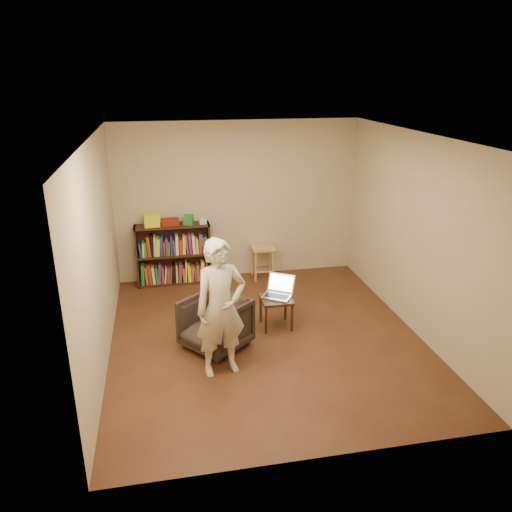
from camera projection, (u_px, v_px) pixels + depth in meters
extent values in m
plane|color=#472116|center=(266.00, 337.00, 6.60)|extent=(4.50, 4.50, 0.00)
plane|color=white|center=(267.00, 137.00, 5.70)|extent=(4.50, 4.50, 0.00)
plane|color=#C0B591|center=(238.00, 201.00, 8.22)|extent=(4.00, 0.00, 4.00)
plane|color=#C0B591|center=(98.00, 255.00, 5.79)|extent=(0.00, 4.50, 4.50)
plane|color=#C0B591|center=(416.00, 235.00, 6.51)|extent=(0.00, 4.50, 4.50)
cube|color=black|center=(137.00, 257.00, 8.04)|extent=(0.03, 0.30, 1.00)
cube|color=black|center=(209.00, 252.00, 8.25)|extent=(0.03, 0.30, 1.00)
cube|color=black|center=(173.00, 251.00, 8.28)|extent=(1.20, 0.02, 1.00)
cube|color=black|center=(175.00, 282.00, 8.31)|extent=(1.20, 0.30, 0.03)
cube|color=black|center=(174.00, 254.00, 8.15)|extent=(1.14, 0.30, 0.03)
cube|color=black|center=(172.00, 226.00, 7.98)|extent=(1.20, 0.30, 0.03)
cube|color=yellow|center=(152.00, 220.00, 7.87)|extent=(0.26, 0.21, 0.20)
cube|color=maroon|center=(170.00, 222.00, 7.97)|extent=(0.28, 0.21, 0.09)
cube|color=#217E35|center=(188.00, 220.00, 7.99)|extent=(0.17, 0.17, 0.15)
cube|color=silver|center=(202.00, 221.00, 8.03)|extent=(0.13, 0.13, 0.09)
cube|color=tan|center=(263.00, 248.00, 8.36)|extent=(0.38, 0.38, 0.04)
cylinder|color=tan|center=(256.00, 267.00, 8.29)|extent=(0.04, 0.04, 0.51)
cylinder|color=tan|center=(273.00, 265.00, 8.34)|extent=(0.04, 0.04, 0.51)
cylinder|color=tan|center=(252.00, 260.00, 8.56)|extent=(0.04, 0.04, 0.51)
cylinder|color=tan|center=(269.00, 259.00, 8.62)|extent=(0.04, 0.04, 0.51)
imported|color=#302720|center=(215.00, 324.00, 6.25)|extent=(1.02, 1.01, 0.67)
cube|color=black|center=(276.00, 299.00, 6.75)|extent=(0.41, 0.41, 0.04)
cylinder|color=black|center=(266.00, 320.00, 6.63)|extent=(0.04, 0.04, 0.38)
cylinder|color=black|center=(292.00, 318.00, 6.70)|extent=(0.04, 0.04, 0.38)
cylinder|color=black|center=(261.00, 309.00, 6.96)|extent=(0.04, 0.04, 0.38)
cylinder|color=black|center=(285.00, 307.00, 7.02)|extent=(0.04, 0.04, 0.38)
cube|color=#AEAEB3|center=(277.00, 297.00, 6.77)|extent=(0.45, 0.42, 0.02)
cube|color=black|center=(277.00, 296.00, 6.77)|extent=(0.34, 0.29, 0.00)
cube|color=#AEAEB3|center=(281.00, 283.00, 6.89)|extent=(0.38, 0.30, 0.24)
cube|color=#A8C0EC|center=(281.00, 283.00, 6.89)|extent=(0.33, 0.26, 0.19)
imported|color=beige|center=(221.00, 308.00, 5.58)|extent=(0.67, 0.51, 1.63)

